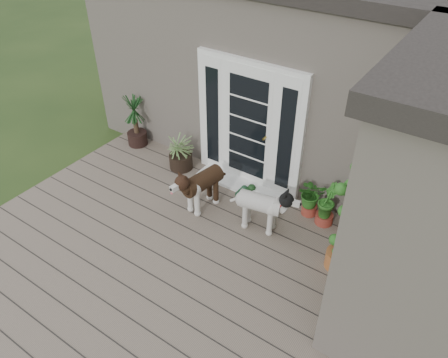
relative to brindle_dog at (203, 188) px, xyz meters
The scene contains 15 objects.
deck 1.33m from the brindle_dog, 71.68° to the right, with size 6.20×4.60×0.12m, color #6B5B4C.
house_main 3.25m from the brindle_dog, 82.61° to the left, with size 7.40×4.00×3.10m, color #665E54.
house_wing 3.46m from the brindle_dog, ahead, with size 1.60×2.40×3.10m, color #665E54.
door_unit 1.24m from the brindle_dog, 78.94° to the left, with size 1.90×0.14×2.15m, color white.
door_step 0.90m from the brindle_dog, 76.28° to the left, with size 1.60×0.40×0.05m, color white.
brindle_dog is the anchor object (origin of this frame).
white_dog 0.99m from the brindle_dog, ahead, with size 0.36×0.85×0.71m, color white, non-canonical shape.
spider_plant 1.18m from the brindle_dog, 146.25° to the left, with size 0.69×0.69×0.74m, color #9FB871, non-canonical shape.
yucca 2.33m from the brindle_dog, 159.77° to the left, with size 0.71×0.71×1.03m, color black, non-canonical shape.
herb_a 1.67m from the brindle_dog, 28.74° to the left, with size 0.43×0.43×0.54m, color #1D5B1A.
herb_b 1.90m from the brindle_dog, 22.84° to the left, with size 0.34×0.34×0.51m, color #28611B.
herb_c 2.27m from the brindle_dog, 20.76° to the left, with size 0.34×0.34×0.53m, color #225317.
sapling 2.32m from the brindle_dog, ahead, with size 0.54×0.54×1.84m, color #1C4D16, non-canonical shape.
clog_left 0.87m from the brindle_dog, 59.15° to the left, with size 0.16×0.34×0.10m, color #143415, non-canonical shape.
clog_right 0.78m from the brindle_dog, 62.95° to the left, with size 0.13×0.28×0.08m, color #173A22, non-canonical shape.
Camera 1 is at (2.82, -2.53, 4.56)m, focal length 34.22 mm.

